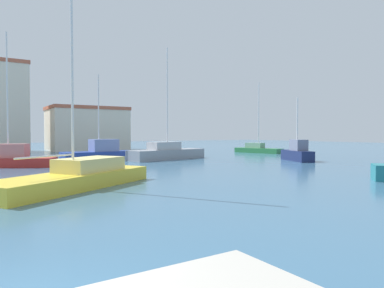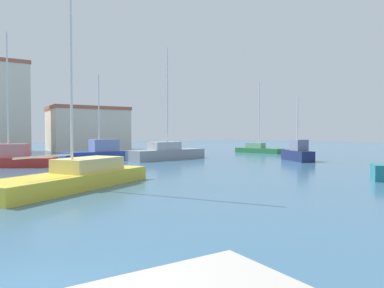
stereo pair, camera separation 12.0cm
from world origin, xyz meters
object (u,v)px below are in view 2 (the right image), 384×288
at_px(sailboat_blue_center_channel, 101,152).
at_px(sailboat_red_behind_lamppost, 10,159).
at_px(sailboat_grey_mid_harbor, 167,153).
at_px(sailboat_navy_distant_north, 298,153).
at_px(sailboat_green_outer_mooring, 258,149).
at_px(sailboat_yellow_far_right, 76,176).

xyz_separation_m(sailboat_blue_center_channel, sailboat_red_behind_lamppost, (-8.22, -3.11, -0.12)).
bearing_deg(sailboat_blue_center_channel, sailboat_grey_mid_harbor, -25.94).
bearing_deg(sailboat_red_behind_lamppost, sailboat_blue_center_channel, 20.73).
bearing_deg(sailboat_blue_center_channel, sailboat_red_behind_lamppost, -159.27).
bearing_deg(sailboat_navy_distant_north, sailboat_red_behind_lamppost, 160.96).
xyz_separation_m(sailboat_green_outer_mooring, sailboat_red_behind_lamppost, (-29.87, -3.93, 0.11)).
height_order(sailboat_red_behind_lamppost, sailboat_yellow_far_right, sailboat_yellow_far_right).
bearing_deg(sailboat_navy_distant_north, sailboat_green_outer_mooring, 62.24).
relative_size(sailboat_grey_mid_harbor, sailboat_yellow_far_right, 1.03).
bearing_deg(sailboat_navy_distant_north, sailboat_grey_mid_harbor, 138.46).
relative_size(sailboat_green_outer_mooring, sailboat_red_behind_lamppost, 0.89).
relative_size(sailboat_blue_center_channel, sailboat_yellow_far_right, 0.77).
bearing_deg(sailboat_green_outer_mooring, sailboat_yellow_far_right, -148.47).
height_order(sailboat_green_outer_mooring, sailboat_grey_mid_harbor, sailboat_grey_mid_harbor).
relative_size(sailboat_red_behind_lamppost, sailboat_yellow_far_right, 0.97).
height_order(sailboat_blue_center_channel, sailboat_yellow_far_right, sailboat_yellow_far_right).
height_order(sailboat_red_behind_lamppost, sailboat_navy_distant_north, sailboat_red_behind_lamppost).
height_order(sailboat_green_outer_mooring, sailboat_red_behind_lamppost, sailboat_red_behind_lamppost).
bearing_deg(sailboat_red_behind_lamppost, sailboat_green_outer_mooring, 7.50).
relative_size(sailboat_grey_mid_harbor, sailboat_red_behind_lamppost, 1.07).
distance_m(sailboat_green_outer_mooring, sailboat_navy_distant_north, 13.62).
distance_m(sailboat_blue_center_channel, sailboat_red_behind_lamppost, 8.79).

